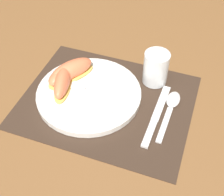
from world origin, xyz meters
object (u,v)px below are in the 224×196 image
plate (89,93)px  fork (85,92)px  citrus_wedge_1 (65,75)px  spoon (171,106)px  citrus_wedge_0 (72,70)px  citrus_wedge_2 (63,82)px  knife (156,116)px  juice_glass (156,69)px

plate → fork: 0.02m
citrus_wedge_1 → fork: bearing=-22.6°
spoon → citrus_wedge_1: 0.29m
citrus_wedge_0 → citrus_wedge_2: (-0.00, -0.05, -0.00)m
spoon → citrus_wedge_1: bearing=-177.5°
knife → citrus_wedge_2: (-0.25, 0.00, 0.03)m
juice_glass → citrus_wedge_2: juice_glass is taller
juice_glass → spoon: 0.11m
plate → knife: bearing=-4.4°
spoon → citrus_wedge_2: citrus_wedge_2 is taller
citrus_wedge_1 → juice_glass: bearing=22.8°
citrus_wedge_2 → knife: bearing=-1.1°
citrus_wedge_0 → citrus_wedge_1: bearing=-121.6°
citrus_wedge_2 → fork: bearing=-1.4°
citrus_wedge_0 → plate: bearing=-30.6°
juice_glass → citrus_wedge_1: size_ratio=0.77×
fork → juice_glass: bearing=38.5°
plate → spoon: (0.21, 0.03, -0.00)m
citrus_wedge_2 → citrus_wedge_1: bearing=107.4°
fork → citrus_wedge_1: citrus_wedge_1 is taller
juice_glass → citrus_wedge_0: (-0.21, -0.07, -0.00)m
spoon → citrus_wedge_0: bearing=178.4°
citrus_wedge_1 → citrus_wedge_2: (0.01, -0.03, 0.00)m
plate → citrus_wedge_2: bearing=-172.3°
plate → citrus_wedge_1: 0.08m
juice_glass → fork: bearing=-141.5°
juice_glass → fork: (-0.15, -0.12, -0.02)m
plate → citrus_wedge_0: size_ratio=2.04×
citrus_wedge_0 → citrus_wedge_1: (-0.01, -0.02, -0.00)m
juice_glass → citrus_wedge_2: bearing=-150.6°
plate → juice_glass: size_ratio=2.98×
spoon → juice_glass: bearing=128.4°
citrus_wedge_0 → juice_glass: bearing=19.2°
knife → citrus_wedge_0: size_ratio=1.57×
plate → citrus_wedge_1: bearing=167.0°
plate → spoon: 0.21m
juice_glass → citrus_wedge_0: juice_glass is taller
juice_glass → knife: bearing=-73.6°
fork → citrus_wedge_2: citrus_wedge_2 is taller
juice_glass → citrus_wedge_1: bearing=-157.2°
juice_glass → knife: 0.14m
knife → citrus_wedge_1: 0.26m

